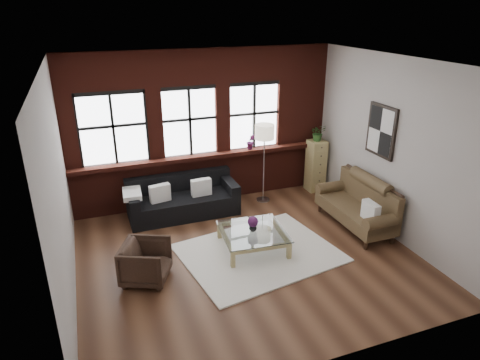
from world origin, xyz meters
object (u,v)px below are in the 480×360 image
object	(u,v)px
vintage_settee	(355,204)
vase	(253,227)
armchair	(146,262)
drawer_chest	(316,166)
floor_lamp	(264,160)
coffee_table	(253,240)
dark_sofa	(183,197)

from	to	relation	value
vintage_settee	vase	distance (m)	2.12
vase	armchair	bearing A→B (deg)	-171.92
drawer_chest	vintage_settee	bearing A→B (deg)	-95.59
armchair	floor_lamp	distance (m)	3.55
coffee_table	floor_lamp	xyz separation A→B (m)	(0.96, 1.78, 0.75)
dark_sofa	coffee_table	bearing A→B (deg)	-64.63
dark_sofa	vase	distance (m)	1.91
armchair	coffee_table	xyz separation A→B (m)	(1.88, 0.27, -0.14)
coffee_table	floor_lamp	size ratio (longest dim) A/B	0.59
coffee_table	vase	size ratio (longest dim) A/B	7.75
vintage_settee	coffee_table	xyz separation A→B (m)	(-2.12, -0.08, -0.31)
vintage_settee	vase	bearing A→B (deg)	-177.77
drawer_chest	dark_sofa	bearing A→B (deg)	-176.79
coffee_table	vintage_settee	bearing A→B (deg)	2.23
drawer_chest	floor_lamp	size ratio (longest dim) A/B	0.64
vintage_settee	vase	xyz separation A→B (m)	(-2.12, -0.08, -0.06)
dark_sofa	vintage_settee	distance (m)	3.37
dark_sofa	vintage_settee	world-z (taller)	vintage_settee
vase	drawer_chest	bearing A→B (deg)	39.60
dark_sofa	vase	size ratio (longest dim) A/B	15.46
coffee_table	drawer_chest	xyz separation A→B (m)	(2.30, 1.90, 0.42)
armchair	vintage_settee	bearing A→B (deg)	-60.31
vintage_settee	coffee_table	size ratio (longest dim) A/B	1.67
floor_lamp	vase	bearing A→B (deg)	-118.44
drawer_chest	floor_lamp	distance (m)	1.39
coffee_table	vase	bearing A→B (deg)	90.00
vase	drawer_chest	distance (m)	2.99
vintage_settee	coffee_table	bearing A→B (deg)	-177.77
armchair	floor_lamp	size ratio (longest dim) A/B	0.38
coffee_table	drawer_chest	bearing A→B (deg)	39.60
dark_sofa	armchair	bearing A→B (deg)	-117.92
dark_sofa	floor_lamp	bearing A→B (deg)	1.50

